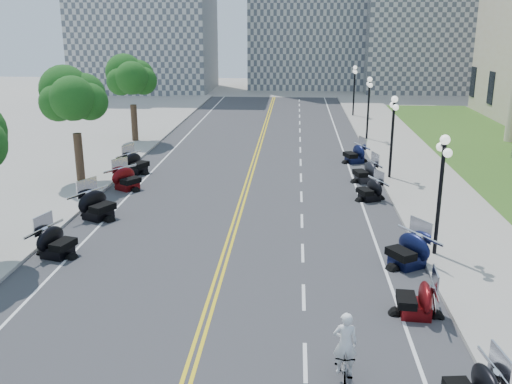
{
  "coord_description": "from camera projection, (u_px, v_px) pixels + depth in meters",
  "views": [
    {
      "loc": [
        2.79,
        -18.19,
        9.31
      ],
      "look_at": [
        1.09,
        6.09,
        2.0
      ],
      "focal_mm": 40.0,
      "sensor_mm": 36.0,
      "label": 1
    }
  ],
  "objects": [
    {
      "name": "edge_line_south",
      "position": [
        120.0,
        204.0,
        30.22
      ],
      "size": [
        0.12,
        90.0,
        0.0
      ],
      "primitive_type": "cube",
      "color": "white",
      "rests_on": "road"
    },
    {
      "name": "centerline_yellow_a",
      "position": [
        238.0,
        207.0,
        29.8
      ],
      "size": [
        0.12,
        90.0,
        0.0
      ],
      "primitive_type": "cube",
      "color": "yellow",
      "rests_on": "road"
    },
    {
      "name": "tree_3",
      "position": [
        74.0,
        103.0,
        32.92
      ],
      "size": [
        4.8,
        4.8,
        9.2
      ],
      "primitive_type": null,
      "color": "#235619",
      "rests_on": "sidewalk_south"
    },
    {
      "name": "sidewalk_north",
      "position": [
        445.0,
        210.0,
        29.08
      ],
      "size": [
        5.0,
        90.0,
        0.15
      ],
      "primitive_type": "cube",
      "color": "#9E9991",
      "rests_on": "ground"
    },
    {
      "name": "cyclist_rider",
      "position": [
        346.0,
        319.0,
        14.68
      ],
      "size": [
        0.65,
        0.43,
        1.78
      ],
      "primitive_type": "imported",
      "rotation": [
        0.0,
        0.0,
        3.14
      ],
      "color": "white",
      "rests_on": "bicycle"
    },
    {
      "name": "motorcycle_s_8",
      "position": [
        127.0,
        177.0,
        32.68
      ],
      "size": [
        2.83,
        2.83,
        1.43
      ],
      "primitive_type": null,
      "rotation": [
        0.0,
        0.0,
        0.97
      ],
      "color": "#590A0C",
      "rests_on": "road"
    },
    {
      "name": "distant_block_c",
      "position": [
        439.0,
        8.0,
        77.72
      ],
      "size": [
        20.0,
        14.0,
        22.0
      ],
      "primitive_type": "cube",
      "color": "gray",
      "rests_on": "ground"
    },
    {
      "name": "sidewalk_south",
      "position": [
        45.0,
        201.0,
        30.48
      ],
      "size": [
        5.0,
        90.0,
        0.15
      ],
      "primitive_type": "cube",
      "color": "#9E9991",
      "rests_on": "ground"
    },
    {
      "name": "lane_dash_8",
      "position": [
        302.0,
        221.0,
        27.67
      ],
      "size": [
        0.12,
        2.0,
        0.0
      ],
      "primitive_type": "cube",
      "color": "white",
      "rests_on": "road"
    },
    {
      "name": "road",
      "position": [
        240.0,
        207.0,
        29.8
      ],
      "size": [
        16.0,
        90.0,
        0.01
      ],
      "primitive_type": "cube",
      "color": "#333335",
      "rests_on": "ground"
    },
    {
      "name": "lane_dash_10",
      "position": [
        301.0,
        178.0,
        35.32
      ],
      "size": [
        0.12,
        2.0,
        0.0
      ],
      "primitive_type": "cube",
      "color": "white",
      "rests_on": "road"
    },
    {
      "name": "lane_dash_19",
      "position": [
        299.0,
        100.0,
        69.71
      ],
      "size": [
        0.12,
        2.0,
        0.0
      ],
      "primitive_type": "cube",
      "color": "white",
      "rests_on": "road"
    },
    {
      "name": "lane_dash_6",
      "position": [
        304.0,
        297.0,
        20.03
      ],
      "size": [
        0.12,
        2.0,
        0.0
      ],
      "primitive_type": "cube",
      "color": "white",
      "rests_on": "road"
    },
    {
      "name": "lane_dash_11",
      "position": [
        301.0,
        162.0,
        39.14
      ],
      "size": [
        0.12,
        2.0,
        0.0
      ],
      "primitive_type": "cube",
      "color": "white",
      "rests_on": "road"
    },
    {
      "name": "motorcycle_s_6",
      "position": [
        56.0,
        240.0,
        23.33
      ],
      "size": [
        2.5,
        2.5,
        1.42
      ],
      "primitive_type": null,
      "rotation": [
        0.0,
        0.0,
        1.29
      ],
      "color": "black",
      "rests_on": "road"
    },
    {
      "name": "motorcycle_s_9",
      "position": [
        136.0,
        162.0,
        36.22
      ],
      "size": [
        2.77,
        2.77,
        1.46
      ],
      "primitive_type": null,
      "rotation": [
        0.0,
        0.0,
        1.14
      ],
      "color": "black",
      "rests_on": "road"
    },
    {
      "name": "motorcycle_n_8",
      "position": [
        370.0,
        189.0,
        30.72
      ],
      "size": [
        2.43,
        2.43,
        1.3
      ],
      "primitive_type": null,
      "rotation": [
        0.0,
        0.0,
        -1.17
      ],
      "color": "black",
      "rests_on": "road"
    },
    {
      "name": "lane_dash_17",
      "position": [
        299.0,
        110.0,
        62.07
      ],
      "size": [
        0.12,
        2.0,
        0.0
      ],
      "primitive_type": "cube",
      "color": "white",
      "rests_on": "road"
    },
    {
      "name": "centerline_yellow_b",
      "position": [
        243.0,
        207.0,
        29.79
      ],
      "size": [
        0.12,
        90.0,
        0.0
      ],
      "primitive_type": "cube",
      "color": "yellow",
      "rests_on": "road"
    },
    {
      "name": "street_lamp_5",
      "position": [
        354.0,
        91.0,
        57.14
      ],
      "size": [
        0.5,
        1.2,
        4.9
      ],
      "primitive_type": null,
      "color": "black",
      "rests_on": "sidewalk_north"
    },
    {
      "name": "tree_4",
      "position": [
        132.0,
        82.0,
        44.39
      ],
      "size": [
        4.8,
        4.8,
        9.2
      ],
      "primitive_type": null,
      "color": "#235619",
      "rests_on": "sidewalk_south"
    },
    {
      "name": "lane_dash_5",
      "position": [
        305.0,
        362.0,
        16.21
      ],
      "size": [
        0.12,
        2.0,
        0.0
      ],
      "primitive_type": "cube",
      "color": "white",
      "rests_on": "road"
    },
    {
      "name": "lane_dash_9",
      "position": [
        301.0,
        197.0,
        31.49
      ],
      "size": [
        0.12,
        2.0,
        0.0
      ],
      "primitive_type": "cube",
      "color": "white",
      "rests_on": "road"
    },
    {
      "name": "lane_dash_18",
      "position": [
        299.0,
        105.0,
        65.89
      ],
      "size": [
        0.12,
        2.0,
        0.0
      ],
      "primitive_type": "cube",
      "color": "white",
      "rests_on": "road"
    },
    {
      "name": "edge_line_north",
      "position": [
        364.0,
        209.0,
        29.37
      ],
      "size": [
        0.12,
        90.0,
        0.0
      ],
      "primitive_type": "cube",
      "color": "white",
      "rests_on": "road"
    },
    {
      "name": "motorcycle_s_7",
      "position": [
        97.0,
        203.0,
        27.81
      ],
      "size": [
        3.02,
        3.02,
        1.56
      ],
      "primitive_type": null,
      "rotation": [
        0.0,
        0.0,
        1.08
      ],
      "color": "black",
      "rests_on": "road"
    },
    {
      "name": "motorcycle_n_5",
      "position": [
        416.0,
        297.0,
        18.61
      ],
      "size": [
        2.06,
        2.06,
        1.34
      ],
      "primitive_type": null,
      "rotation": [
        0.0,
        0.0,
        -1.65
      ],
      "color": "#590A0C",
      "rests_on": "road"
    },
    {
      "name": "street_lamp_2",
      "position": [
        440.0,
        196.0,
        22.75
      ],
      "size": [
        0.5,
        1.2,
        4.9
      ],
      "primitive_type": null,
      "color": "black",
      "rests_on": "sidewalk_north"
    },
    {
      "name": "motorcycle_n_6",
      "position": [
        408.0,
        249.0,
        22.36
      ],
      "size": [
        2.94,
        2.94,
        1.5
      ],
      "primitive_type": null,
      "rotation": [
        0.0,
        0.0,
        -1.01
      ],
      "color": "black",
      "rests_on": "road"
    },
    {
      "name": "lane_dash_12",
      "position": [
        300.0,
        150.0,
        42.96
      ],
      "size": [
        0.12,
        2.0,
        0.0
      ],
      "primitive_type": "cube",
      "color": "white",
      "rests_on": "road"
    },
    {
      "name": "lane_dash_13",
      "position": [
        300.0,
        139.0,
        46.78
      ],
      "size": [
        0.12,
        2.0,
        0.0
      ],
      "primitive_type": "cube",
      "color": "white",
      "rests_on": "road"
    },
    {
      "name": "motorcycle_n_9",
      "position": [
        366.0,
        171.0,
        34.19
      ],
      "size": [
        2.5,
        2.5,
        1.42
      ],
      "primitive_type": null,
      "rotation": [
        0.0,
        0.0,
        -1.3
      ],
      "color": "black",
      "rests_on": "road"
    },
    {
      "name": "bicycle",
      "position": [
        344.0,
        367.0,
        15.09
      ],
      "size": [
        0.58,
        1.81,
        1.07
      ],
      "primitive_type": "imported",
      "rotation": [
        0.0,
        0.0,
        -0.04
      ],
      "color": "#A51414",
      "rests_on": "road"
    },
    {
      "name": "street_lamp_4",
      "position": [
        368.0,
        108.0,
        45.68
      ],
      "size": [
        0.5,
        1.2,
        4.9
      ],
      "primitive_type": null,
      "color": "black",
      "rests_on": "sidewalk_north"
    },
    {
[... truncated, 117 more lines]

